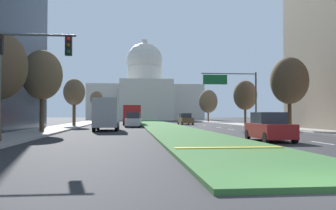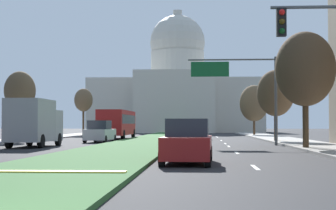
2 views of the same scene
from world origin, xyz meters
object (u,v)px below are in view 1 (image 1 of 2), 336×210
capitol_building (145,95)px  traffic_light_near_left (20,64)px  street_tree_right_mid (289,81)px  street_tree_left_far (74,92)px  street_tree_right_distant (208,101)px  sedan_midblock (133,120)px  street_tree_left_mid (42,75)px  sedan_lead_stopped (269,128)px  sedan_distant (185,119)px  overhead_guide_sign (235,88)px  street_tree_left_distant (96,99)px  city_bus (132,113)px  box_truck_delivery (107,114)px  street_tree_right_far (245,95)px

capitol_building → traffic_light_near_left: (-9.06, -93.07, -3.52)m
street_tree_right_mid → street_tree_left_far: (-22.61, 15.22, -0.36)m
traffic_light_near_left → street_tree_right_distant: bearing=70.1°
sedan_midblock → street_tree_left_mid: bearing=-119.0°
street_tree_right_mid → street_tree_left_far: street_tree_right_mid is taller
capitol_building → street_tree_left_mid: 78.11m
sedan_lead_stopped → sedan_midblock: bearing=107.9°
street_tree_left_far → sedan_distant: 18.50m
overhead_guide_sign → sedan_midblock: 13.46m
overhead_guide_sign → sedan_midblock: (-11.56, 5.73, -3.83)m
overhead_guide_sign → sedan_lead_stopped: size_ratio=1.47×
street_tree_left_distant → city_bus: (6.90, -15.59, -2.95)m
sedan_distant → street_tree_left_far: bearing=-152.6°
traffic_light_near_left → street_tree_left_distant: 56.57m
overhead_guide_sign → street_tree_left_far: overhead_guide_sign is taller
capitol_building → sedan_distant: 52.66m
capitol_building → city_bus: (-4.09, -52.12, -5.55)m
box_truck_delivery → city_bus: (2.62, 20.26, 0.09)m
street_tree_left_far → sedan_lead_stopped: 31.72m
capitol_building → street_tree_right_distant: bearing=-72.1°
street_tree_left_far → city_bus: 11.59m
box_truck_delivery → city_bus: 20.42m
street_tree_left_far → sedan_lead_stopped: (15.77, -27.27, -3.69)m
overhead_guide_sign → street_tree_right_mid: (3.29, -7.03, 0.18)m
sedan_distant → overhead_guide_sign: bearing=-79.0°
capitol_building → street_tree_left_mid: size_ratio=4.54×
box_truck_delivery → city_bus: size_ratio=0.58×
traffic_light_near_left → city_bus: size_ratio=0.47×
city_bus → sedan_midblock: bearing=-89.2°
street_tree_left_mid → street_tree_left_far: street_tree_left_mid is taller
sedan_midblock → sedan_distant: bearing=52.4°
overhead_guide_sign → sedan_lead_stopped: bearing=-100.5°
street_tree_left_far → street_tree_right_far: street_tree_left_far is taller
capitol_building → overhead_guide_sign: (7.63, -68.62, -2.63)m
street_tree_left_far → sedan_distant: size_ratio=1.37×
street_tree_left_far → sedan_distant: bearing=27.4°
sedan_lead_stopped → street_tree_left_far: bearing=120.1°
street_tree_left_mid → sedan_distant: street_tree_left_mid is taller
street_tree_left_far → sedan_distant: (16.09, 8.35, -3.67)m
street_tree_left_distant → sedan_distant: size_ratio=1.37×
sedan_distant → sedan_midblock: bearing=-127.6°
street_tree_left_mid → street_tree_right_distant: bearing=60.3°
street_tree_left_mid → box_truck_delivery: (5.15, 4.79, -3.31)m
traffic_light_near_left → sedan_lead_stopped: traffic_light_near_left is taller
sedan_lead_stopped → sedan_midblock: size_ratio=1.01×
traffic_light_near_left → street_tree_right_mid: street_tree_right_mid is taller
capitol_building → city_bus: bearing=-94.5°
street_tree_right_far → sedan_lead_stopped: size_ratio=1.39×
street_tree_left_mid → sedan_distant: size_ratio=1.55×
traffic_light_near_left → overhead_guide_sign: overhead_guide_sign is taller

